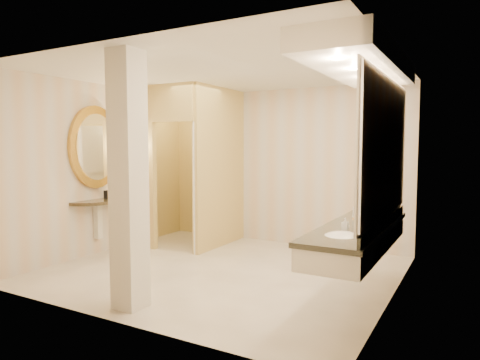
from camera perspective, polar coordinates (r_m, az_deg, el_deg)
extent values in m
plane|color=white|center=(6.06, -2.44, -11.90)|extent=(4.50, 4.50, 0.00)
plane|color=silver|center=(5.89, -2.53, 14.16)|extent=(4.50, 4.50, 0.00)
cube|color=beige|center=(7.60, 5.46, 1.77)|extent=(4.50, 0.02, 2.70)
cube|color=beige|center=(4.26, -16.75, -0.57)|extent=(4.50, 0.02, 2.70)
cube|color=beige|center=(7.26, -17.79, 1.44)|extent=(0.02, 4.00, 2.70)
cube|color=beige|center=(5.02, 19.93, 0.11)|extent=(0.02, 4.00, 2.70)
cube|color=#F3E27F|center=(7.30, -2.68, 1.67)|extent=(0.10, 1.50, 2.70)
cube|color=#F3E27F|center=(7.39, -13.23, 1.59)|extent=(0.65, 0.10, 2.70)
cube|color=#F3E27F|center=(6.94, -8.89, 10.15)|extent=(0.80, 0.10, 0.60)
cube|color=silver|center=(7.09, -5.46, -0.86)|extent=(0.38, 0.75, 2.10)
cylinder|color=gold|center=(7.33, -13.63, 3.13)|extent=(0.03, 0.03, 0.30)
cone|color=silver|center=(7.33, -13.65, 4.69)|extent=(0.14, 0.14, 0.14)
cube|color=silver|center=(4.78, 15.38, -7.50)|extent=(0.60, 2.23, 0.24)
cube|color=black|center=(4.76, 15.41, -6.09)|extent=(0.64, 2.27, 0.05)
cube|color=black|center=(4.69, 18.76, -5.45)|extent=(0.03, 2.23, 0.10)
ellipsoid|color=white|center=(4.19, 13.41, -7.77)|extent=(0.40, 0.44, 0.15)
cylinder|color=gold|center=(4.12, 16.14, -6.20)|extent=(0.03, 0.03, 0.22)
ellipsoid|color=white|center=(5.35, 16.95, -5.18)|extent=(0.40, 0.44, 0.15)
cylinder|color=gold|center=(5.29, 19.11, -3.92)|extent=(0.03, 0.03, 0.22)
cube|color=white|center=(4.62, 18.95, 4.11)|extent=(0.03, 2.23, 1.40)
cube|color=silver|center=(4.76, 15.86, 14.96)|extent=(0.75, 2.43, 0.22)
cylinder|color=black|center=(7.16, -18.68, -2.64)|extent=(0.99, 0.99, 0.05)
cube|color=silver|center=(7.17, -18.41, -5.04)|extent=(0.10, 0.10, 0.60)
cylinder|color=gold|center=(7.09, -18.75, 4.18)|extent=(0.07, 0.99, 0.99)
cylinder|color=white|center=(7.06, -18.53, 4.19)|extent=(0.02, 0.79, 0.79)
cube|color=silver|center=(4.61, -14.64, -0.14)|extent=(0.30, 0.30, 2.70)
cube|color=black|center=(7.16, -16.98, -1.85)|extent=(0.14, 0.14, 0.13)
imported|color=white|center=(8.08, -3.55, -5.23)|extent=(0.54, 0.75, 0.69)
imported|color=beige|center=(4.41, 13.84, -5.74)|extent=(0.06, 0.06, 0.13)
imported|color=silver|center=(4.45, 13.85, -5.77)|extent=(0.11, 0.11, 0.11)
imported|color=#C6B28C|center=(5.15, 15.16, -3.95)|extent=(0.08, 0.08, 0.18)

